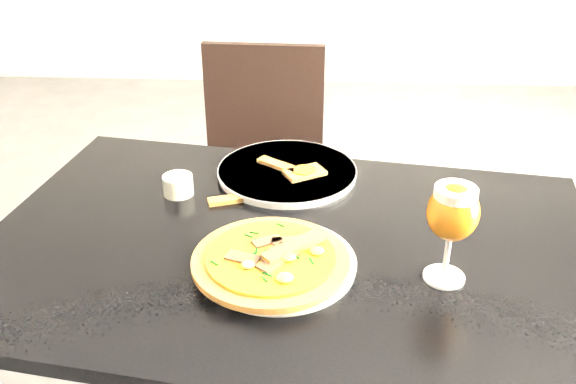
# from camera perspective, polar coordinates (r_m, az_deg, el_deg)

# --- Properties ---
(dining_table) EXTENTS (1.31, 0.97, 0.75)m
(dining_table) POSITION_cam_1_polar(r_m,az_deg,el_deg) (1.32, -0.09, -7.74)
(dining_table) COLOR black
(dining_table) RESTS_ON ground
(chair_far) EXTENTS (0.42, 0.42, 0.89)m
(chair_far) POSITION_cam_1_polar(r_m,az_deg,el_deg) (2.09, -2.44, 1.56)
(chair_far) COLOR black
(chair_far) RESTS_ON ground
(plate_main) EXTENTS (0.29, 0.29, 0.02)m
(plate_main) POSITION_cam_1_polar(r_m,az_deg,el_deg) (1.19, -0.88, -6.38)
(plate_main) COLOR white
(plate_main) RESTS_ON dining_table
(pizza) EXTENTS (0.29, 0.29, 0.03)m
(pizza) POSITION_cam_1_polar(r_m,az_deg,el_deg) (1.18, -1.51, -5.95)
(pizza) COLOR brown
(pizza) RESTS_ON plate_main
(plate_second) EXTENTS (0.36, 0.36, 0.02)m
(plate_second) POSITION_cam_1_polar(r_m,az_deg,el_deg) (1.51, -0.08, 1.79)
(plate_second) COLOR white
(plate_second) RESTS_ON dining_table
(crust_scraps) EXTENTS (0.17, 0.13, 0.01)m
(crust_scraps) POSITION_cam_1_polar(r_m,az_deg,el_deg) (1.49, 0.69, 2.00)
(crust_scraps) COLOR brown
(crust_scraps) RESTS_ON plate_second
(loose_crust) EXTENTS (0.13, 0.07, 0.01)m
(loose_crust) POSITION_cam_1_polar(r_m,az_deg,el_deg) (1.41, -4.63, -0.58)
(loose_crust) COLOR brown
(loose_crust) RESTS_ON dining_table
(sauce_cup) EXTENTS (0.07, 0.07, 0.04)m
(sauce_cup) POSITION_cam_1_polar(r_m,az_deg,el_deg) (1.44, -9.76, 0.69)
(sauce_cup) COLOR beige
(sauce_cup) RESTS_ON dining_table
(beer_glass) EXTENTS (0.09, 0.09, 0.19)m
(beer_glass) POSITION_cam_1_polar(r_m,az_deg,el_deg) (1.13, 14.46, -1.83)
(beer_glass) COLOR silver
(beer_glass) RESTS_ON dining_table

